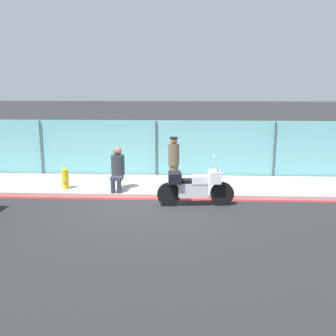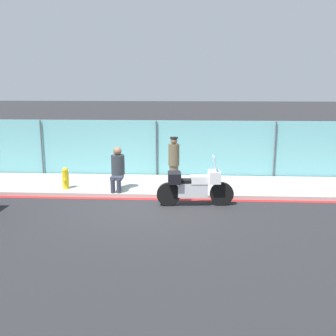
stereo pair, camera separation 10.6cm
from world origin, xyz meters
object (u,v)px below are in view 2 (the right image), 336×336
at_px(officer_standing, 174,161).
at_px(person_seated_on_curb, 118,167).
at_px(motorcycle, 195,186).
at_px(fire_hydrant, 65,178).

relative_size(officer_standing, person_seated_on_curb, 1.18).
height_order(officer_standing, person_seated_on_curb, officer_standing).
distance_m(motorcycle, fire_hydrant, 4.28).
height_order(officer_standing, fire_hydrant, officer_standing).
xyz_separation_m(person_seated_on_curb, fire_hydrant, (-1.71, 0.06, -0.41)).
bearing_deg(motorcycle, person_seated_on_curb, 150.69).
xyz_separation_m(motorcycle, fire_hydrant, (-4.12, 1.17, -0.11)).
bearing_deg(motorcycle, officer_standing, 106.72).
relative_size(officer_standing, fire_hydrant, 2.34).
height_order(motorcycle, officer_standing, officer_standing).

